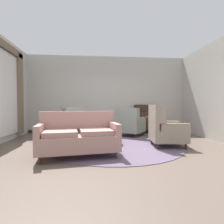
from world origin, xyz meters
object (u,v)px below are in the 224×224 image
at_px(coffee_table, 105,129).
at_px(sideboard, 147,120).
at_px(settee, 78,137).
at_px(porcelain_vase, 104,119).
at_px(armchair_beside_settee, 130,124).
at_px(armchair_far_left, 68,126).
at_px(armchair_near_sideboard, 164,129).
at_px(side_table, 153,127).

bearing_deg(coffee_table, sideboard, 48.03).
height_order(coffee_table, settee, settee).
height_order(porcelain_vase, armchair_beside_settee, armchair_beside_settee).
distance_m(porcelain_vase, armchair_far_left, 1.41).
relative_size(porcelain_vase, sideboard, 0.30).
xyz_separation_m(armchair_near_sideboard, sideboard, (0.27, 2.47, 0.03)).
relative_size(settee, armchair_near_sideboard, 1.59).
height_order(armchair_beside_settee, armchair_far_left, armchair_far_left).
bearing_deg(armchair_beside_settee, side_table, 152.36).
xyz_separation_m(coffee_table, porcelain_vase, (-0.02, -0.01, 0.26)).
bearing_deg(coffee_table, side_table, 7.45).
height_order(coffee_table, porcelain_vase, porcelain_vase).
relative_size(settee, armchair_far_left, 1.50).
xyz_separation_m(porcelain_vase, settee, (-0.60, -1.17, -0.27)).
xyz_separation_m(porcelain_vase, sideboard, (1.82, 2.01, -0.20)).
bearing_deg(coffee_table, porcelain_vase, -151.51).
relative_size(armchair_beside_settee, armchair_far_left, 0.99).
xyz_separation_m(side_table, sideboard, (0.37, 1.81, 0.04)).
height_order(porcelain_vase, side_table, porcelain_vase).
xyz_separation_m(coffee_table, armchair_far_left, (-1.14, 0.82, 0.01)).
xyz_separation_m(armchair_beside_settee, armchair_far_left, (-2.08, -0.35, 0.01)).
bearing_deg(side_table, armchair_far_left, 166.15).
distance_m(settee, armchair_beside_settee, 2.82).
bearing_deg(armchair_near_sideboard, coffee_table, 78.13).
relative_size(armchair_far_left, side_table, 1.58).
distance_m(armchair_far_left, armchair_near_sideboard, 2.96).
relative_size(porcelain_vase, side_table, 0.46).
height_order(armchair_far_left, armchair_near_sideboard, armchair_near_sideboard).
xyz_separation_m(coffee_table, armchair_beside_settee, (0.95, 1.17, 0.01)).
distance_m(settee, armchair_far_left, 2.06).
xyz_separation_m(porcelain_vase, armchair_near_sideboard, (1.55, -0.46, -0.23)).
relative_size(armchair_beside_settee, sideboard, 1.03).
bearing_deg(sideboard, settee, -127.31).
relative_size(coffee_table, armchair_near_sideboard, 0.70).
xyz_separation_m(armchair_beside_settee, armchair_near_sideboard, (0.57, -1.64, 0.03)).
bearing_deg(armchair_beside_settee, settee, 92.49).
bearing_deg(side_table, armchair_beside_settee, 116.05).
distance_m(coffee_table, porcelain_vase, 0.26).
height_order(settee, sideboard, sideboard).
relative_size(settee, armchair_beside_settee, 1.51).
height_order(coffee_table, sideboard, sideboard).
bearing_deg(coffee_table, armchair_beside_settee, 50.94).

